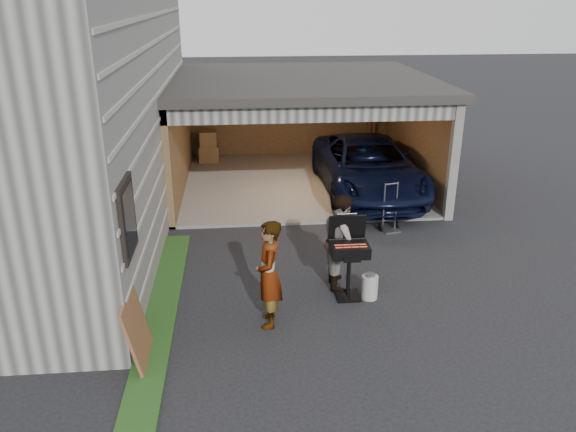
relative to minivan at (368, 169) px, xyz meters
name	(u,v)px	position (x,y,z in m)	size (l,w,h in m)	color
ground	(297,305)	(-2.40, -5.40, -0.70)	(80.00, 80.00, 0.00)	black
groundcover_strip	(154,345)	(-4.65, -6.40, -0.67)	(0.50, 8.00, 0.06)	#193814
garage	(299,114)	(-1.64, 1.39, 1.17)	(6.80, 6.30, 2.90)	#605E59
minivan	(368,169)	(0.00, 0.00, 0.00)	(2.32, 5.03, 1.40)	black
woman	(269,274)	(-2.90, -5.90, 0.18)	(0.64, 0.42, 1.75)	#C9E6FD
man	(342,241)	(-1.54, -4.71, 0.15)	(0.83, 0.64, 1.70)	#4A321D
bbq_grill	(349,252)	(-1.50, -5.17, 0.15)	(0.64, 0.56, 1.43)	black
propane_tank	(370,287)	(-1.14, -5.26, -0.49)	(0.28, 0.28, 0.42)	#B6B7B2
plywood_panel	(137,331)	(-4.80, -6.73, -0.19)	(0.04, 0.93, 1.04)	brown
hand_truck	(390,222)	(-0.02, -2.40, -0.49)	(0.48, 0.42, 1.11)	gray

